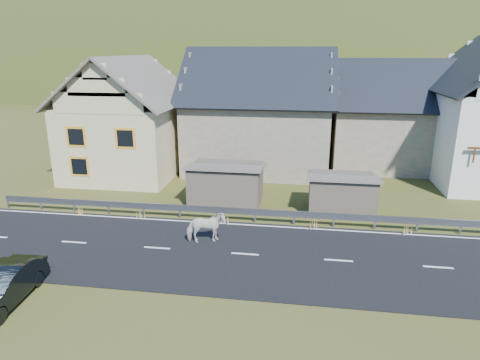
# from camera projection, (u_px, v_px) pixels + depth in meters

# --- Properties ---
(ground) EXTENTS (160.00, 160.00, 0.00)m
(ground) POSITION_uv_depth(u_px,v_px,m) (245.00, 255.00, 18.65)
(ground) COLOR #393F13
(ground) RESTS_ON ground
(road) EXTENTS (60.00, 7.00, 0.04)m
(road) POSITION_uv_depth(u_px,v_px,m) (245.00, 254.00, 18.65)
(road) COLOR black
(road) RESTS_ON ground
(lane_markings) EXTENTS (60.00, 6.60, 0.01)m
(lane_markings) POSITION_uv_depth(u_px,v_px,m) (245.00, 254.00, 18.64)
(lane_markings) COLOR silver
(lane_markings) RESTS_ON road
(guardrail) EXTENTS (28.10, 0.09, 0.75)m
(guardrail) POSITION_uv_depth(u_px,v_px,m) (255.00, 212.00, 21.97)
(guardrail) COLOR #93969B
(guardrail) RESTS_ON ground
(shed_left) EXTENTS (4.30, 3.30, 2.40)m
(shed_left) POSITION_uv_depth(u_px,v_px,m) (226.00, 184.00, 24.75)
(shed_left) COLOR brown
(shed_left) RESTS_ON ground
(shed_right) EXTENTS (3.80, 2.90, 2.20)m
(shed_right) POSITION_uv_depth(u_px,v_px,m) (341.00, 194.00, 23.39)
(shed_right) COLOR brown
(shed_right) RESTS_ON ground
(house_cream) EXTENTS (7.80, 9.80, 8.30)m
(house_cream) POSITION_uv_depth(u_px,v_px,m) (128.00, 112.00, 30.12)
(house_cream) COLOR beige
(house_cream) RESTS_ON ground
(house_stone_a) EXTENTS (10.80, 9.80, 8.90)m
(house_stone_a) POSITION_uv_depth(u_px,v_px,m) (260.00, 105.00, 31.60)
(house_stone_a) COLOR gray
(house_stone_a) RESTS_ON ground
(house_stone_b) EXTENTS (9.80, 8.80, 8.10)m
(house_stone_b) POSITION_uv_depth(u_px,v_px,m) (394.00, 109.00, 32.19)
(house_stone_b) COLOR gray
(house_stone_b) RESTS_ON ground
(mountain) EXTENTS (440.00, 280.00, 260.00)m
(mountain) POSITION_uv_depth(u_px,v_px,m) (310.00, 114.00, 193.93)
(mountain) COLOR #25320D
(mountain) RESTS_ON ground
(conifer_patch) EXTENTS (76.00, 50.00, 28.00)m
(conifer_patch) POSITION_uv_depth(u_px,v_px,m) (114.00, 57.00, 128.63)
(conifer_patch) COLOR black
(conifer_patch) RESTS_ON ground
(horse) EXTENTS (1.29, 1.91, 1.48)m
(horse) POSITION_uv_depth(u_px,v_px,m) (206.00, 227.00, 19.57)
(horse) COLOR beige
(horse) RESTS_ON road
(car) EXTENTS (1.66, 4.05, 1.30)m
(car) POSITION_uv_depth(u_px,v_px,m) (1.00, 287.00, 14.90)
(car) COLOR black
(car) RESTS_ON ground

